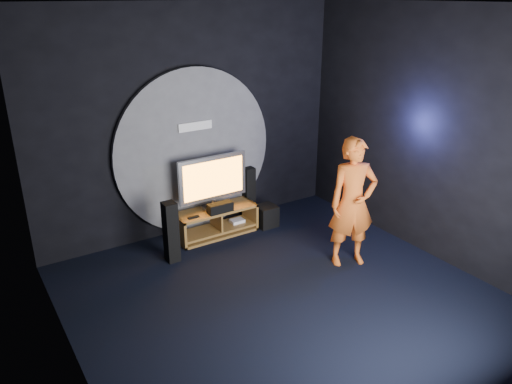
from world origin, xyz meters
TOP-DOWN VIEW (x-y plane):
  - floor at (0.00, 0.00)m, footprint 5.00×5.00m
  - back_wall at (0.00, 2.50)m, footprint 5.00×0.04m
  - front_wall at (0.00, -2.50)m, footprint 5.00×0.04m
  - left_wall at (-2.50, 0.00)m, footprint 0.04×5.00m
  - right_wall at (2.50, 0.00)m, footprint 0.04×5.00m
  - ceiling at (0.00, 0.00)m, footprint 5.00×5.00m
  - wall_disc_panel at (0.00, 2.44)m, footprint 2.60×0.11m
  - media_console at (0.14, 2.05)m, footprint 1.30×0.45m
  - tv at (0.13, 2.12)m, footprint 1.14×0.22m
  - center_speaker at (0.13, 1.90)m, footprint 0.40×0.15m
  - remote at (-0.32, 1.93)m, footprint 0.18×0.05m
  - tower_speaker_left at (-0.79, 1.67)m, footprint 0.18×0.20m
  - tower_speaker_right at (0.91, 2.35)m, footprint 0.18×0.20m
  - subwoofer at (0.98, 1.90)m, footprint 0.32×0.32m
  - player at (1.32, 0.28)m, footprint 0.78×0.65m

SIDE VIEW (x-z plane):
  - floor at x=0.00m, z-range 0.00..0.00m
  - subwoofer at x=0.98m, z-range 0.00..0.35m
  - media_console at x=0.14m, z-range -0.03..0.42m
  - tower_speaker_left at x=-0.79m, z-range 0.00..0.90m
  - tower_speaker_right at x=0.91m, z-range 0.00..0.90m
  - remote at x=-0.32m, z-range 0.45..0.47m
  - center_speaker at x=0.13m, z-range 0.45..0.60m
  - tv at x=0.13m, z-range 0.49..1.33m
  - player at x=1.32m, z-range 0.00..1.84m
  - wall_disc_panel at x=0.00m, z-range 0.00..2.60m
  - back_wall at x=0.00m, z-range 0.00..3.50m
  - front_wall at x=0.00m, z-range 0.00..3.50m
  - left_wall at x=-2.50m, z-range 0.00..3.50m
  - right_wall at x=2.50m, z-range 0.00..3.50m
  - ceiling at x=0.00m, z-range 3.50..3.51m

